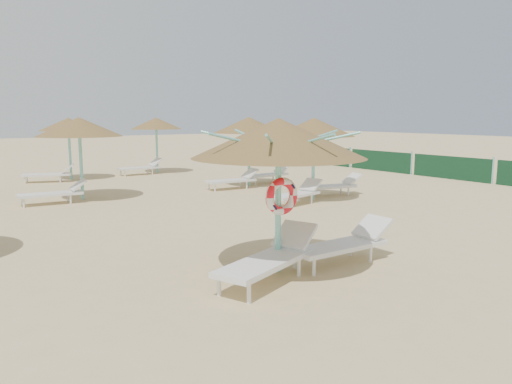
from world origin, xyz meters
TOP-DOWN VIEW (x-y plane):
  - ground at (0.00, 0.00)m, footprint 120.00×120.00m
  - main_palapa at (-0.15, -0.06)m, footprint 3.03×3.03m
  - lounger_main_a at (-0.55, -0.40)m, footprint 2.39×1.47m
  - lounger_main_b at (1.21, -0.36)m, footprint 2.16×0.66m
  - palapa_field at (-0.21, 10.43)m, footprint 15.59×14.44m
  - windbreak_fence at (14.00, 9.96)m, footprint 0.08×19.84m

SIDE VIEW (x-z plane):
  - ground at x=0.00m, z-range 0.00..0.00m
  - lounger_main_b at x=1.21m, z-range -0.02..0.77m
  - lounger_main_a at x=-0.55m, z-range -0.02..0.82m
  - windbreak_fence at x=14.00m, z-range -0.05..1.05m
  - palapa_field at x=-0.21m, z-range 0.94..3.65m
  - main_palapa at x=-0.15m, z-range 1.00..3.72m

